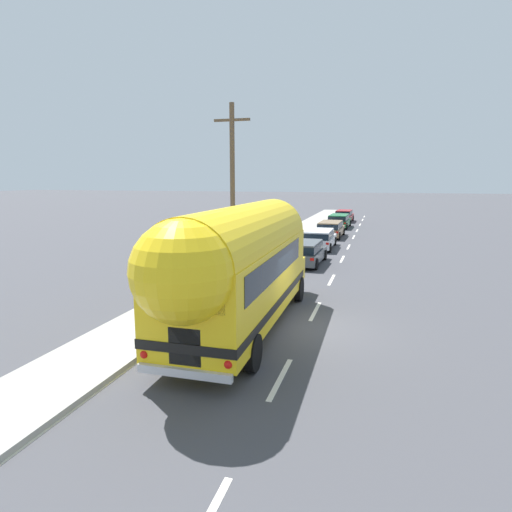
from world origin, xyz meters
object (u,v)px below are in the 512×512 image
utility_pole (233,189)px  car_second (319,238)px  painted_bus (239,264)px  car_fourth (339,220)px  car_lead (305,251)px  car_third (331,228)px  car_fifth (344,215)px

utility_pole → car_second: utility_pole is taller
painted_bus → car_fourth: painted_bus is taller
painted_bus → car_fourth: size_ratio=2.34×
car_second → car_lead: bearing=-89.9°
utility_pole → car_lead: 6.38m
utility_pole → car_third: utility_pole is taller
car_third → car_fourth: bearing=90.1°
painted_bus → car_lead: 12.15m
car_third → car_fourth: size_ratio=0.99×
car_lead → car_fifth: size_ratio=1.06×
painted_bus → car_second: 18.19m
painted_bus → car_lead: (0.03, 12.05, -1.52)m
car_fourth → utility_pole: bearing=-96.8°
utility_pole → painted_bus: bearing=-69.5°
car_lead → painted_bus: bearing=-90.1°
car_second → car_third: size_ratio=1.00×
car_lead → car_fifth: same height
painted_bus → car_fifth: painted_bus is taller
painted_bus → car_second: (0.01, 18.13, -1.51)m
painted_bus → car_fifth: (0.01, 38.67, -1.51)m
utility_pole → painted_bus: 8.46m
car_second → car_fourth: size_ratio=0.99×
painted_bus → car_lead: bearing=89.9°
car_lead → car_third: (0.05, 12.48, 0.01)m
painted_bus → car_second: painted_bus is taller
car_lead → car_third: size_ratio=0.95×
painted_bus → car_lead: painted_bus is taller
car_second → car_fourth: same height
car_lead → car_fifth: (-0.02, 26.62, 0.00)m
car_third → car_fifth: same height
utility_pole → painted_bus: (2.87, -7.67, -2.12)m
utility_pole → car_third: bearing=80.1°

